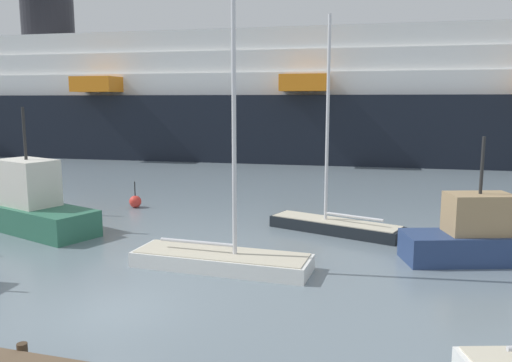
# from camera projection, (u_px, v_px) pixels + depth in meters

# --- Properties ---
(ground_plane) EXTENTS (600.00, 600.00, 0.00)m
(ground_plane) POSITION_uv_depth(u_px,v_px,m) (109.00, 312.00, 15.32)
(ground_plane) COLOR slate
(sailboat_1) EXTENTS (6.79, 2.15, 10.31)m
(sailboat_1) POSITION_uv_depth(u_px,v_px,m) (222.00, 256.00, 19.27)
(sailboat_1) COLOR white
(sailboat_1) RESTS_ON ground_plane
(sailboat_4) EXTENTS (6.59, 3.47, 10.12)m
(sailboat_4) POSITION_uv_depth(u_px,v_px,m) (335.00, 222.00, 24.51)
(sailboat_4) COLOR black
(sailboat_4) RESTS_ON ground_plane
(fishing_boat_0) EXTENTS (7.51, 4.55, 5.93)m
(fishing_boat_0) POSITION_uv_depth(u_px,v_px,m) (32.00, 205.00, 24.78)
(fishing_boat_0) COLOR #2D6B51
(fishing_boat_0) RESTS_ON ground_plane
(fishing_boat_2) EXTENTS (6.57, 3.78, 4.89)m
(fishing_boat_2) POSITION_uv_depth(u_px,v_px,m) (483.00, 237.00, 20.01)
(fishing_boat_2) COLOR navy
(fishing_boat_2) RESTS_ON ground_plane
(channel_buoy_2) EXTENTS (0.71, 0.71, 1.55)m
(channel_buoy_2) POSITION_uv_depth(u_px,v_px,m) (135.00, 201.00, 30.21)
(channel_buoy_2) COLOR red
(channel_buoy_2) RESTS_ON ground_plane
(cruise_ship) EXTENTS (123.77, 24.68, 19.56)m
(cruise_ship) POSITION_uv_depth(u_px,v_px,m) (220.00, 101.00, 59.60)
(cruise_ship) COLOR black
(cruise_ship) RESTS_ON ground_plane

